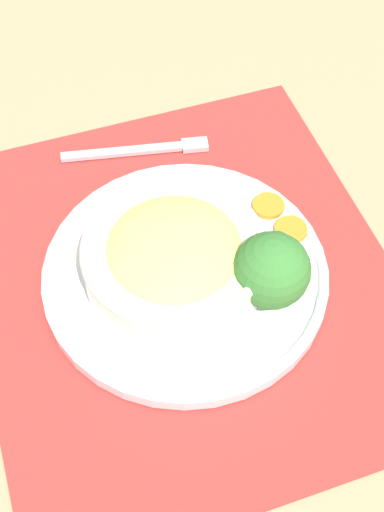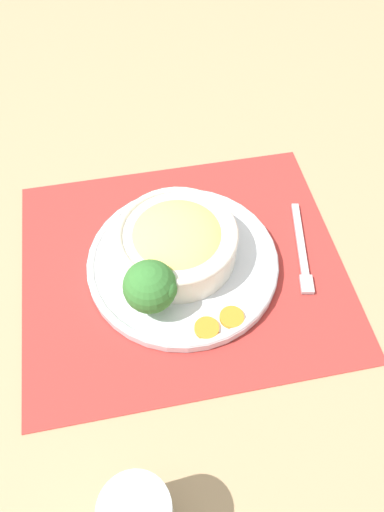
{
  "view_description": "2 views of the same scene",
  "coord_description": "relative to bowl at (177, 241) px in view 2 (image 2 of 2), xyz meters",
  "views": [
    {
      "loc": [
        0.43,
        -0.08,
        0.65
      ],
      "look_at": [
        0.0,
        0.01,
        0.05
      ],
      "focal_mm": 50.0,
      "sensor_mm": 36.0,
      "label": 1
    },
    {
      "loc": [
        0.01,
        0.46,
        0.67
      ],
      "look_at": [
        -0.01,
        0.02,
        0.05
      ],
      "focal_mm": 35.0,
      "sensor_mm": 36.0,
      "label": 2
    }
  ],
  "objects": [
    {
      "name": "ground_plane",
      "position": [
        -0.01,
        0.01,
        -0.06
      ],
      "size": [
        4.0,
        4.0,
        0.0
      ],
      "primitive_type": "plane",
      "color": "tan"
    },
    {
      "name": "placemat",
      "position": [
        -0.01,
        0.01,
        -0.05
      ],
      "size": [
        0.57,
        0.51,
        0.0
      ],
      "color": "#B2332D",
      "rests_on": "ground_plane"
    },
    {
      "name": "plate",
      "position": [
        -0.01,
        0.01,
        -0.04
      ],
      "size": [
        0.31,
        0.31,
        0.02
      ],
      "color": "silver",
      "rests_on": "placemat"
    },
    {
      "name": "bowl",
      "position": [
        0.0,
        0.0,
        0.0
      ],
      "size": [
        0.19,
        0.19,
        0.07
      ],
      "color": "silver",
      "rests_on": "plate"
    },
    {
      "name": "broccoli_floret",
      "position": [
        0.04,
        0.09,
        0.01
      ],
      "size": [
        0.08,
        0.08,
        0.09
      ],
      "color": "#84AD5B",
      "rests_on": "plate"
    },
    {
      "name": "carrot_slice_near",
      "position": [
        -0.04,
        0.14,
        -0.03
      ],
      "size": [
        0.04,
        0.04,
        0.01
      ],
      "color": "orange",
      "rests_on": "plate"
    },
    {
      "name": "carrot_slice_middle",
      "position": [
        -0.07,
        0.12,
        -0.03
      ],
      "size": [
        0.04,
        0.04,
        0.01
      ],
      "color": "orange",
      "rests_on": "plate"
    },
    {
      "name": "fork",
      "position": [
        -0.2,
        0.01,
        -0.05
      ],
      "size": [
        0.03,
        0.18,
        0.01
      ],
      "rotation": [
        0.0,
        0.0,
        -0.06
      ],
      "color": "#B7B7BC",
      "rests_on": "placemat"
    }
  ]
}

